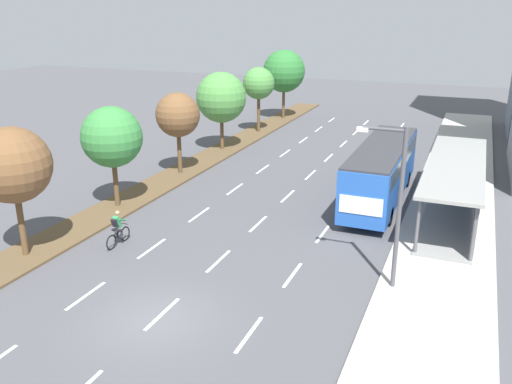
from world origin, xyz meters
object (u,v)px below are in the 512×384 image
(median_tree_nearest, at_px, (13,166))
(median_tree_third, at_px, (178,115))
(bus, at_px, (382,167))
(median_tree_second, at_px, (112,137))
(cyclist, at_px, (117,230))
(median_tree_fifth, at_px, (259,84))
(bus_shelter, at_px, (459,184))
(median_tree_fourth, at_px, (221,97))
(streetlight, at_px, (395,198))
(median_tree_farthest, at_px, (284,71))

(median_tree_nearest, relative_size, median_tree_third, 1.09)
(bus, xyz_separation_m, median_tree_second, (-13.60, -6.63, 2.00))
(cyclist, relative_size, median_tree_fifth, 0.32)
(bus_shelter, height_order, median_tree_fifth, median_tree_fifth)
(median_tree_third, relative_size, median_tree_fourth, 0.90)
(bus, relative_size, median_tree_third, 2.08)
(median_tree_nearest, xyz_separation_m, median_tree_fourth, (-0.10, 20.83, -0.13))
(median_tree_fifth, bearing_deg, median_tree_second, -90.62)
(median_tree_fourth, relative_size, median_tree_fifth, 1.05)
(cyclist, bearing_deg, median_tree_fourth, 100.13)
(median_tree_second, bearing_deg, cyclist, -53.59)
(bus, distance_m, median_tree_nearest, 19.33)
(bus_shelter, relative_size, median_tree_second, 2.26)
(median_tree_fifth, relative_size, streetlight, 0.88)
(bus_shelter, relative_size, cyclist, 7.00)
(cyclist, height_order, median_tree_nearest, median_tree_nearest)
(median_tree_third, height_order, median_tree_farthest, median_tree_farthest)
(bus, xyz_separation_m, median_tree_fifth, (-13.38, 14.20, 2.35))
(median_tree_fourth, bearing_deg, median_tree_fifth, 87.45)
(bus, bearing_deg, median_tree_farthest, 122.49)
(median_tree_nearest, xyz_separation_m, streetlight, (15.75, 3.28, -0.43))
(cyclist, bearing_deg, streetlight, 2.84)
(bus, relative_size, median_tree_fourth, 1.87)
(bus_shelter, relative_size, median_tree_nearest, 2.16)
(streetlight, bearing_deg, median_tree_second, 166.92)
(cyclist, xyz_separation_m, median_tree_third, (-3.07, 11.23, 3.27))
(median_tree_nearest, relative_size, median_tree_fourth, 0.98)
(bus_shelter, xyz_separation_m, streetlight, (-2.11, -9.33, 2.02))
(cyclist, bearing_deg, median_tree_third, 105.28)
(bus, distance_m, median_tree_fourth, 15.64)
(bus, height_order, cyclist, bus)
(median_tree_nearest, bearing_deg, bus_shelter, 35.21)
(bus_shelter, relative_size, median_tree_fourth, 2.11)
(cyclist, bearing_deg, median_tree_second, 126.41)
(cyclist, bearing_deg, median_tree_nearest, -139.87)
(median_tree_second, distance_m, median_tree_fifth, 20.84)
(median_tree_second, height_order, median_tree_fourth, median_tree_fourth)
(median_tree_third, relative_size, median_tree_fifth, 0.95)
(median_tree_farthest, bearing_deg, bus, -57.51)
(cyclist, relative_size, median_tree_farthest, 0.27)
(median_tree_second, height_order, median_tree_third, median_tree_second)
(median_tree_nearest, relative_size, streetlight, 0.91)
(median_tree_second, relative_size, median_tree_fifth, 0.98)
(median_tree_fourth, distance_m, streetlight, 23.65)
(bus, relative_size, streetlight, 1.74)
(median_tree_second, xyz_separation_m, median_tree_fifth, (0.22, 20.83, 0.35))
(median_tree_fourth, bearing_deg, median_tree_nearest, -89.72)
(bus_shelter, bearing_deg, bus, 167.33)
(median_tree_second, relative_size, median_tree_farthest, 0.83)
(median_tree_nearest, height_order, median_tree_third, median_tree_nearest)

